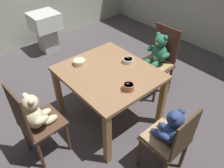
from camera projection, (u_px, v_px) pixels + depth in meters
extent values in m
cube|color=#514A4D|center=(109.00, 118.00, 2.87)|extent=(5.20, 5.20, 0.04)
cube|color=#966C49|center=(109.00, 73.00, 2.43)|extent=(1.03, 0.92, 0.04)
cube|color=#A27447|center=(58.00, 93.00, 2.72)|extent=(0.06, 0.06, 0.68)
cube|color=#9F7140|center=(107.00, 140.00, 2.16)|extent=(0.06, 0.06, 0.68)
cube|color=#A06A3C|center=(110.00, 68.00, 3.14)|extent=(0.06, 0.06, 0.68)
cube|color=#A2713A|center=(162.00, 102.00, 2.58)|extent=(0.06, 0.06, 0.68)
cube|color=brown|center=(43.00, 123.00, 2.21)|extent=(0.39, 0.40, 0.02)
cube|color=brown|center=(19.00, 114.00, 1.95)|extent=(0.34, 0.03, 0.50)
cylinder|color=brown|center=(68.00, 137.00, 2.35)|extent=(0.04, 0.04, 0.42)
cylinder|color=brown|center=(52.00, 121.00, 2.52)|extent=(0.04, 0.04, 0.42)
cylinder|color=brown|center=(41.00, 155.00, 2.17)|extent=(0.04, 0.04, 0.42)
cylinder|color=brown|center=(26.00, 137.00, 2.35)|extent=(0.04, 0.04, 0.42)
ellipsoid|color=beige|center=(34.00, 117.00, 2.09)|extent=(0.22, 0.19, 0.24)
ellipsoid|color=beige|center=(40.00, 115.00, 2.13)|extent=(0.12, 0.07, 0.15)
sphere|color=beige|center=(30.00, 103.00, 1.99)|extent=(0.15, 0.15, 0.15)
ellipsoid|color=beige|center=(36.00, 101.00, 2.02)|extent=(0.06, 0.06, 0.04)
sphere|color=beige|center=(31.00, 102.00, 1.92)|extent=(0.06, 0.06, 0.06)
sphere|color=beige|center=(25.00, 96.00, 1.98)|extent=(0.06, 0.06, 0.06)
ellipsoid|color=beige|center=(42.00, 120.00, 2.02)|extent=(0.07, 0.14, 0.07)
ellipsoid|color=beige|center=(30.00, 107.00, 2.15)|extent=(0.07, 0.14, 0.07)
ellipsoid|color=beige|center=(50.00, 119.00, 2.18)|extent=(0.08, 0.16, 0.07)
ellipsoid|color=beige|center=(44.00, 113.00, 2.25)|extent=(0.08, 0.16, 0.07)
cube|color=#542A25|center=(154.00, 66.00, 3.01)|extent=(0.42, 0.38, 0.02)
cube|color=#542A25|center=(166.00, 45.00, 2.94)|extent=(0.39, 0.02, 0.50)
cylinder|color=#542A25|center=(136.00, 78.00, 3.17)|extent=(0.04, 0.04, 0.42)
cylinder|color=#542A25|center=(155.00, 90.00, 2.96)|extent=(0.04, 0.04, 0.42)
cylinder|color=#542A25|center=(151.00, 69.00, 3.33)|extent=(0.04, 0.04, 0.42)
cylinder|color=#542A25|center=(170.00, 80.00, 3.12)|extent=(0.04, 0.04, 0.42)
cube|color=tan|center=(155.00, 64.00, 2.99)|extent=(0.39, 0.35, 0.04)
ellipsoid|color=#2D7050|center=(159.00, 53.00, 2.93)|extent=(0.22, 0.19, 0.25)
ellipsoid|color=beige|center=(156.00, 56.00, 2.91)|extent=(0.12, 0.07, 0.15)
sphere|color=#2D7050|center=(161.00, 41.00, 2.81)|extent=(0.16, 0.16, 0.16)
ellipsoid|color=beige|center=(158.00, 43.00, 2.79)|extent=(0.07, 0.06, 0.05)
sphere|color=#2D7050|center=(158.00, 35.00, 2.81)|extent=(0.06, 0.06, 0.06)
sphere|color=#2D7050|center=(166.00, 38.00, 2.74)|extent=(0.06, 0.06, 0.06)
ellipsoid|color=#2D7050|center=(151.00, 48.00, 2.97)|extent=(0.07, 0.14, 0.07)
ellipsoid|color=#2D7050|center=(166.00, 56.00, 2.83)|extent=(0.07, 0.14, 0.07)
ellipsoid|color=#2D7050|center=(149.00, 61.00, 2.96)|extent=(0.08, 0.16, 0.08)
ellipsoid|color=#2D7050|center=(156.00, 64.00, 2.89)|extent=(0.08, 0.16, 0.08)
cube|color=#493620|center=(165.00, 139.00, 2.05)|extent=(0.37, 0.37, 0.02)
cube|color=#493620|center=(185.00, 136.00, 1.81)|extent=(0.02, 0.34, 0.41)
cylinder|color=#493620|center=(159.00, 136.00, 2.36)|extent=(0.04, 0.04, 0.42)
cylinder|color=#493620|center=(139.00, 152.00, 2.20)|extent=(0.04, 0.04, 0.42)
cylinder|color=#493620|center=(183.00, 155.00, 2.18)|extent=(0.04, 0.04, 0.42)
cube|color=tan|center=(165.00, 137.00, 2.03)|extent=(0.34, 0.34, 0.04)
ellipsoid|color=navy|center=(173.00, 133.00, 1.91)|extent=(0.17, 0.20, 0.22)
ellipsoid|color=beige|center=(168.00, 130.00, 1.95)|extent=(0.06, 0.11, 0.13)
sphere|color=navy|center=(176.00, 119.00, 1.82)|extent=(0.15, 0.15, 0.15)
ellipsoid|color=beige|center=(170.00, 116.00, 1.85)|extent=(0.05, 0.06, 0.04)
sphere|color=navy|center=(182.00, 112.00, 1.80)|extent=(0.06, 0.06, 0.06)
sphere|color=navy|center=(174.00, 118.00, 1.75)|extent=(0.06, 0.06, 0.06)
ellipsoid|color=navy|center=(179.00, 122.00, 1.97)|extent=(0.13, 0.06, 0.06)
ellipsoid|color=navy|center=(163.00, 136.00, 1.85)|extent=(0.13, 0.06, 0.06)
ellipsoid|color=navy|center=(165.00, 127.00, 2.06)|extent=(0.15, 0.07, 0.07)
ellipsoid|color=navy|center=(157.00, 133.00, 2.00)|extent=(0.15, 0.07, 0.07)
cylinder|color=silver|center=(128.00, 60.00, 2.55)|extent=(0.12, 0.12, 0.05)
cylinder|color=silver|center=(128.00, 62.00, 2.56)|extent=(0.07, 0.07, 0.01)
cylinder|color=#CAB785|center=(128.00, 59.00, 2.53)|extent=(0.10, 0.10, 0.01)
cylinder|color=#BCBCC1|center=(126.00, 57.00, 2.50)|extent=(0.03, 0.08, 0.06)
ellipsoid|color=#BCBCC1|center=(129.00, 59.00, 2.54)|extent=(0.03, 0.04, 0.01)
cylinder|color=#B56D4B|center=(129.00, 87.00, 2.16)|extent=(0.11, 0.11, 0.06)
cylinder|color=#B56D4B|center=(128.00, 89.00, 2.17)|extent=(0.06, 0.06, 0.01)
cylinder|color=beige|center=(129.00, 85.00, 2.14)|extent=(0.09, 0.09, 0.01)
cylinder|color=#BCBCC1|center=(128.00, 84.00, 2.10)|extent=(0.04, 0.08, 0.06)
ellipsoid|color=#BCBCC1|center=(129.00, 85.00, 2.15)|extent=(0.03, 0.04, 0.01)
cylinder|color=beige|center=(79.00, 62.00, 2.51)|extent=(0.14, 0.14, 0.06)
cylinder|color=beige|center=(80.00, 64.00, 2.52)|extent=(0.07, 0.07, 0.01)
cylinder|color=#CAB294|center=(79.00, 60.00, 2.50)|extent=(0.11, 0.11, 0.01)
cube|color=#B7B2A8|center=(48.00, 40.00, 4.07)|extent=(0.27, 0.28, 0.43)
cube|color=white|center=(44.00, 21.00, 3.85)|extent=(0.45, 0.47, 0.28)
cube|color=#38383D|center=(43.00, 15.00, 3.79)|extent=(0.36, 0.38, 0.08)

